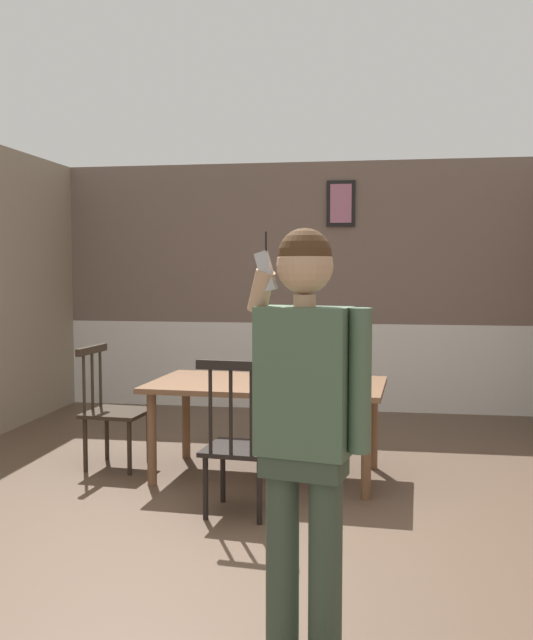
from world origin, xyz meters
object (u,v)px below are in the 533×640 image
at_px(dining_table, 267,392).
at_px(chair_near_window, 288,395).
at_px(chair_at_table_head, 113,409).
at_px(person_figure, 306,412).
at_px(chair_by_doorway, 238,443).

xyz_separation_m(dining_table, chair_near_window, (0.05, 0.89, -0.18)).
bearing_deg(chair_near_window, chair_at_table_head, 40.52).
xyz_separation_m(chair_near_window, person_figure, (0.51, -3.41, 0.55)).
bearing_deg(chair_at_table_head, chair_near_window, 126.20).
height_order(chair_at_table_head, person_figure, person_figure).
relative_size(dining_table, chair_near_window, 1.82).
bearing_deg(chair_at_table_head, dining_table, 91.52).
bearing_deg(chair_near_window, person_figure, 107.39).
height_order(chair_near_window, person_figure, person_figure).
bearing_deg(chair_by_doorway, chair_at_table_head, 147.61).
height_order(chair_by_doorway, chair_at_table_head, chair_by_doorway).
relative_size(chair_by_doorway, chair_at_table_head, 1.06).
bearing_deg(dining_table, chair_near_window, 86.67).
distance_m(dining_table, person_figure, 2.61).
xyz_separation_m(dining_table, chair_by_doorway, (-0.05, -0.89, -0.18)).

